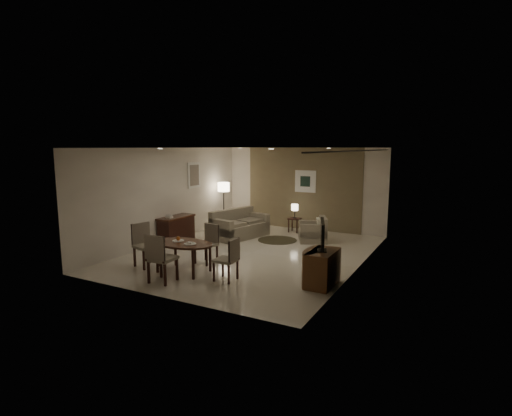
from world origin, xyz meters
The scene contains 31 objects.
room_shell centered at (0.00, 0.40, 1.35)m, with size 5.50×7.00×2.70m.
taupe_accent centered at (0.00, 3.48, 1.35)m, with size 3.96×0.03×2.70m, color #736647.
curtain_wall centered at (2.68, 0.00, 1.32)m, with size 0.08×6.70×2.58m, color beige, non-canonical shape.
curtain_rod centered at (2.68, 0.00, 2.64)m, with size 0.03×0.03×6.80m, color black.
art_back_frame centered at (0.10, 3.46, 1.60)m, with size 0.72×0.03×0.72m, color silver.
art_back_canvas centered at (0.10, 3.44, 1.60)m, with size 0.34×0.01×0.34m, color black.
art_left_frame centered at (-2.72, 1.20, 1.85)m, with size 0.03×0.60×0.80m, color silver.
art_left_canvas centered at (-2.71, 1.20, 1.85)m, with size 0.01×0.46×0.64m, color gray.
downlight_nl centered at (-1.40, -1.80, 2.69)m, with size 0.10×0.10×0.01m, color white.
downlight_nr centered at (1.40, -1.80, 2.69)m, with size 0.10×0.10×0.01m, color white.
downlight_fl centered at (-1.40, 1.80, 2.69)m, with size 0.10×0.10×0.01m, color white.
downlight_fr centered at (1.40, 1.80, 2.69)m, with size 0.10×0.10×0.01m, color white.
console_desk centered at (-2.49, 0.00, 0.38)m, with size 0.48×1.20×0.75m, color #4B2518, non-canonical shape.
telephone centered at (-2.49, -0.30, 0.80)m, with size 0.20×0.14×0.09m, color white, non-canonical shape.
tv_cabinet centered at (2.40, -1.50, 0.35)m, with size 0.48×0.90×0.70m, color brown, non-canonical shape.
flat_tv centered at (2.38, -1.50, 1.02)m, with size 0.06×0.88×0.60m, color black, non-canonical shape.
dining_table centered at (-0.56, -2.11, 0.33)m, with size 1.41×0.88×0.66m, color #4B2518, non-canonical shape.
chair_near centered at (-0.53, -2.83, 0.50)m, with size 0.49×0.49×1.01m, color gray, non-canonical shape.
chair_far centered at (-0.52, -1.33, 0.46)m, with size 0.44×0.44×0.91m, color gray, non-canonical shape.
chair_left centered at (-1.56, -2.19, 0.49)m, with size 0.48×0.48×0.99m, color gray, non-canonical shape.
chair_right centered at (0.55, -2.15, 0.44)m, with size 0.43×0.43×0.88m, color gray, non-canonical shape.
plate_a centered at (-0.74, -2.06, 0.67)m, with size 0.26×0.26×0.02m, color white.
plate_b centered at (-0.34, -2.16, 0.67)m, with size 0.26×0.26×0.02m, color white.
fruit_apple centered at (-0.74, -2.06, 0.72)m, with size 0.09×0.09×0.09m, color #C55716.
napkin centered at (-0.34, -2.16, 0.69)m, with size 0.12×0.08×0.03m, color white.
round_rug centered at (-0.02, 1.58, 0.01)m, with size 1.15×1.15×0.01m, color #433B25.
sofa centered at (-1.19, 1.40, 0.42)m, with size 0.89×1.78×0.84m, color gray, non-canonical shape.
armchair centered at (0.94, 1.94, 0.36)m, with size 0.80×0.76×0.71m, color gray, non-canonical shape.
side_table centered at (-0.02, 2.88, 0.23)m, with size 0.36×0.36×0.46m, color black, non-canonical shape.
table_lamp centered at (-0.02, 2.88, 0.71)m, with size 0.22×0.22×0.50m, color #FFEAC1, non-canonical shape.
floor_lamp centered at (-2.38, 2.35, 0.77)m, with size 0.39×0.39×1.55m, color #FFE5B7, non-canonical shape.
Camera 1 is at (4.83, -8.84, 2.73)m, focal length 28.00 mm.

